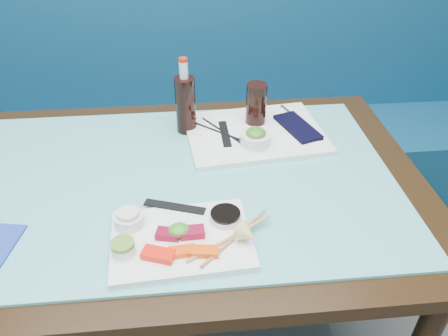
{
  "coord_description": "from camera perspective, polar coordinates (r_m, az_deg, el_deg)",
  "views": [
    {
      "loc": [
        0.06,
        0.5,
        1.48
      ],
      "look_at": [
        0.15,
        1.43,
        0.8
      ],
      "focal_mm": 35.0,
      "sensor_mm": 36.0,
      "label": 1
    }
  ],
  "objects": [
    {
      "name": "booth_bench",
      "position": [
        2.11,
        -6.21,
        4.13
      ],
      "size": [
        3.0,
        0.56,
        1.17
      ],
      "color": "navy",
      "rests_on": "ground"
    },
    {
      "name": "dining_table",
      "position": [
        1.26,
        -6.73,
        -4.72
      ],
      "size": [
        1.4,
        0.9,
        0.75
      ],
      "color": "black",
      "rests_on": "ground"
    },
    {
      "name": "glass_top",
      "position": [
        1.2,
        -7.01,
        -1.57
      ],
      "size": [
        1.22,
        0.76,
        0.01
      ],
      "primitive_type": "cube",
      "color": "#5FBBBE",
      "rests_on": "dining_table"
    },
    {
      "name": "sashimi_plate",
      "position": [
        1.01,
        -5.55,
        -9.34
      ],
      "size": [
        0.33,
        0.24,
        0.02
      ],
      "primitive_type": "cube",
      "rotation": [
        0.0,
        0.0,
        0.06
      ],
      "color": "white",
      "rests_on": "glass_top"
    },
    {
      "name": "salmon_left",
      "position": [
        0.96,
        -8.57,
        -11.11
      ],
      "size": [
        0.08,
        0.06,
        0.02
      ],
      "primitive_type": "cube",
      "rotation": [
        0.0,
        0.0,
        -0.36
      ],
      "color": "#FF1E0A",
      "rests_on": "sashimi_plate"
    },
    {
      "name": "salmon_mid",
      "position": [
        0.96,
        -5.54,
        -10.81
      ],
      "size": [
        0.06,
        0.03,
        0.01
      ],
      "primitive_type": "cube",
      "rotation": [
        0.0,
        0.0,
        0.08
      ],
      "color": "#FC4B0A",
      "rests_on": "sashimi_plate"
    },
    {
      "name": "salmon_right",
      "position": [
        0.96,
        -2.51,
        -10.85
      ],
      "size": [
        0.06,
        0.04,
        0.01
      ],
      "primitive_type": "cube",
      "rotation": [
        0.0,
        0.0,
        -0.12
      ],
      "color": "#FF4E0A",
      "rests_on": "sashimi_plate"
    },
    {
      "name": "tuna_left",
      "position": [
        1.0,
        -7.34,
        -8.56
      ],
      "size": [
        0.06,
        0.04,
        0.02
      ],
      "primitive_type": "cube",
      "rotation": [
        0.0,
        0.0,
        -0.22
      ],
      "color": "maroon",
      "rests_on": "sashimi_plate"
    },
    {
      "name": "tuna_right",
      "position": [
        1.0,
        -4.16,
        -8.37
      ],
      "size": [
        0.06,
        0.04,
        0.02
      ],
      "primitive_type": "cube",
      "rotation": [
        0.0,
        0.0,
        0.03
      ],
      "color": "maroon",
      "rests_on": "sashimi_plate"
    },
    {
      "name": "seaweed_garnish",
      "position": [
        1.0,
        -5.92,
        -8.08
      ],
      "size": [
        0.06,
        0.06,
        0.03
      ],
      "primitive_type": "ellipsoid",
      "rotation": [
        0.0,
        0.0,
        -0.4
      ],
      "color": "#379322",
      "rests_on": "sashimi_plate"
    },
    {
      "name": "ramekin_wasabi",
      "position": [
        0.98,
        -12.99,
        -10.31
      ],
      "size": [
        0.06,
        0.06,
        0.02
      ],
      "primitive_type": "cylinder",
      "rotation": [
        0.0,
        0.0,
        -0.21
      ],
      "color": "white",
      "rests_on": "sashimi_plate"
    },
    {
      "name": "wasabi_fill",
      "position": [
        0.97,
        -13.12,
        -9.64
      ],
      "size": [
        0.06,
        0.06,
        0.01
      ],
      "primitive_type": "cylinder",
      "rotation": [
        0.0,
        0.0,
        0.25
      ],
      "color": "#5F912F",
      "rests_on": "ramekin_wasabi"
    },
    {
      "name": "ramekin_ginger",
      "position": [
        1.04,
        -12.3,
        -6.62
      ],
      "size": [
        0.08,
        0.08,
        0.03
      ],
      "primitive_type": "cylinder",
      "rotation": [
        0.0,
        0.0,
        -0.25
      ],
      "color": "silver",
      "rests_on": "sashimi_plate"
    },
    {
      "name": "ginger_fill",
      "position": [
        1.03,
        -12.44,
        -5.82
      ],
      "size": [
        0.07,
        0.07,
        0.01
      ],
      "primitive_type": "cylinder",
      "rotation": [
        0.0,
        0.0,
        -0.35
      ],
      "color": "#F8E3CC",
      "rests_on": "ramekin_ginger"
    },
    {
      "name": "soy_dish",
      "position": [
        1.04,
        0.19,
        -6.42
      ],
      "size": [
        0.08,
        0.08,
        0.01
      ],
      "primitive_type": "cylinder",
      "rotation": [
        0.0,
        0.0,
        -0.05
      ],
      "color": "silver",
      "rests_on": "sashimi_plate"
    },
    {
      "name": "soy_fill",
      "position": [
        1.03,
        0.19,
        -5.98
      ],
      "size": [
        0.07,
        0.07,
        0.01
      ],
      "primitive_type": "cylinder",
      "rotation": [
        0.0,
        0.0,
        -0.04
      ],
      "color": "black",
      "rests_on": "soy_dish"
    },
    {
      "name": "lemon_wedge",
      "position": [
        0.97,
        3.04,
        -8.66
      ],
      "size": [
        0.06,
        0.06,
        0.05
      ],
      "primitive_type": "cone",
      "rotation": [
        1.57,
        0.0,
        0.75
      ],
      "color": "#EBE06F",
      "rests_on": "sashimi_plate"
    },
    {
      "name": "chopstick_sleeve",
      "position": [
        1.08,
        -6.48,
        -5.04
      ],
      "size": [
        0.15,
        0.07,
        0.0
      ],
      "primitive_type": "cube",
      "rotation": [
        0.0,
        0.0,
        -0.33
      ],
      "color": "black",
      "rests_on": "sashimi_plate"
    },
    {
      "name": "wooden_chopstick_a",
      "position": [
        0.99,
        0.86,
        -9.06
      ],
      "size": [
        0.21,
        0.13,
        0.01
      ],
      "primitive_type": "cylinder",
      "rotation": [
        1.57,
        0.0,
        -1.02
      ],
      "color": "tan",
      "rests_on": "sashimi_plate"
    },
    {
      "name": "wooden_chopstick_b",
      "position": [
        0.99,
        1.44,
        -9.03
      ],
      "size": [
        0.17,
        0.17,
        0.01
      ],
      "primitive_type": "cylinder",
      "rotation": [
        1.57,
        0.0,
        -0.79
      ],
      "color": "#A5744D",
      "rests_on": "sashimi_plate"
    },
    {
      "name": "serving_tray",
      "position": [
        1.37,
        4.03,
        4.54
      ],
      "size": [
        0.45,
        0.35,
        0.02
      ],
      "primitive_type": "cube",
      "rotation": [
        0.0,
        0.0,
        0.1
      ],
      "color": "white",
      "rests_on": "glass_top"
    },
    {
      "name": "paper_placemat",
      "position": [
        1.37,
        4.05,
        4.85
      ],
      "size": [
        0.37,
        0.29,
        0.0
      ],
      "primitive_type": "cube",
      "rotation": [
        0.0,
        0.0,
        0.16
      ],
      "color": "white",
      "rests_on": "serving_tray"
    },
    {
      "name": "seaweed_bowl",
      "position": [
        1.3,
        4.15,
        3.77
      ],
      "size": [
        0.1,
        0.1,
        0.04
      ],
      "primitive_type": "cylinder",
      "rotation": [
        0.0,
        0.0,
        -0.11
      ],
      "color": "white",
      "rests_on": "serving_tray"
    },
    {
      "name": "seaweed_salad",
      "position": [
        1.29,
        4.19,
        4.56
      ],
      "size": [
        0.08,
        0.08,
        0.03
      ],
      "primitive_type": "ellipsoid",
      "rotation": [
        0.0,
        0.0,
        0.36
      ],
      "color": "#387C1C",
      "rests_on": "seaweed_bowl"
    },
    {
      "name": "cola_glass",
      "position": [
        1.39,
        4.22,
        8.36
      ],
      "size": [
        0.09,
        0.09,
        0.13
      ],
      "primitive_type": "cylinder",
      "rotation": [
        0.0,
        0.0,
        -0.43
      ],
      "color": "black",
      "rests_on": "serving_tray"
    },
    {
      "name": "navy_pouch",
      "position": [
        1.39,
        9.57,
        5.28
      ],
      "size": [
        0.13,
        0.19,
        0.01
      ],
      "primitive_type": "cube",
      "rotation": [
        0.0,
        0.0,
        0.32
      ],
      "color": "black",
      "rests_on": "serving_tray"
    },
    {
      "name": "fork",
      "position": [
        1.48,
        8.4,
        7.3
      ],
      "size": [
        0.04,
        0.09,
        0.01
      ],
      "primitive_type": "cylinder",
      "rotation": [
        1.57,
        0.0,
        0.33
      ],
      "color": "silver",
      "rests_on": "serving_tray"
    },
    {
      "name": "black_chopstick_a",
      "position": [
        1.35,
        -0.06,
        4.52
      ],
      "size": [
        0.19,
        0.17,
        0.01
      ],
      "primitive_type": "cylinder",
      "rotation": [
        1.57,
        0.0,
        0.85
      ],
      "color": "black",
      "rests_on": "serving_tray"
    },
    {
      "name": "black_chopstick_b",
      "position": [
        1.35,
        0.28,
        4.53
      ],
      "size": [
        0.14,
        0.2,
        0.01
      ],
      "primitive_type": "cylinder",
      "rotation": [
        1.57,
        0.0,
        0.58
      ],
      "color": "black",
      "rests_on": "serving_tray"
    },
    {
      "name": "tray_sleeve",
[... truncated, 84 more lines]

